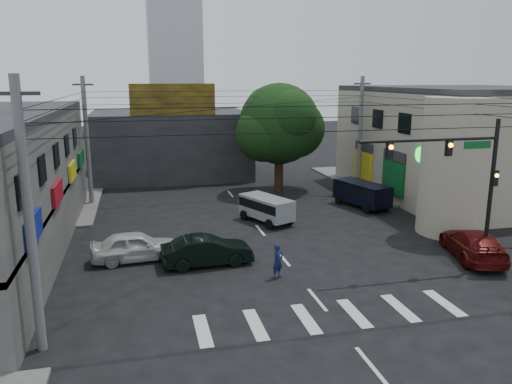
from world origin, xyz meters
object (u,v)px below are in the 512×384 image
object	(u,v)px
dark_sedan	(207,251)
traffic_officer	(278,261)
street_tree	(279,124)
navy_van	(362,195)
utility_pole_far_right	(360,134)
utility_pole_near_left	(29,220)
silver_minivan	(266,210)
utility_pole_far_left	(87,142)
traffic_gantry	(462,170)
white_compact	(136,246)
maroon_sedan	(473,244)

from	to	relation	value
dark_sedan	traffic_officer	bearing A→B (deg)	-132.12
street_tree	navy_van	world-z (taller)	street_tree
utility_pole_far_right	traffic_officer	bearing A→B (deg)	-125.04
utility_pole_near_left	traffic_officer	size ratio (longest dim) A/B	5.54
street_tree	utility_pole_near_left	size ratio (longest dim) A/B	0.95
silver_minivan	navy_van	distance (m)	7.88
street_tree	dark_sedan	size ratio (longest dim) A/B	1.92
utility_pole_far_left	navy_van	size ratio (longest dim) A/B	1.93
traffic_gantry	street_tree	bearing A→B (deg)	101.99
utility_pole_near_left	white_compact	size ratio (longest dim) A/B	2.02
white_compact	maroon_sedan	xyz separation A→B (m)	(16.82, -3.66, -0.01)
traffic_gantry	utility_pole_far_left	world-z (taller)	utility_pole_far_left
white_compact	silver_minivan	xyz separation A→B (m)	(8.15, 5.08, 0.07)
utility_pole_far_left	white_compact	size ratio (longest dim) A/B	2.02
traffic_gantry	traffic_officer	world-z (taller)	traffic_gantry
utility_pole_near_left	maroon_sedan	xyz separation A→B (m)	(19.96, 4.35, -3.85)
utility_pole_near_left	traffic_officer	distance (m)	11.05
maroon_sedan	navy_van	distance (m)	10.93
traffic_gantry	silver_minivan	xyz separation A→B (m)	(-7.03, 9.60, -4.00)
navy_van	maroon_sedan	bearing A→B (deg)	169.84
maroon_sedan	traffic_officer	bearing A→B (deg)	16.47
utility_pole_far_left	silver_minivan	world-z (taller)	utility_pole_far_left
silver_minivan	navy_van	size ratio (longest dim) A/B	0.87
utility_pole_far_right	maroon_sedan	xyz separation A→B (m)	(-1.04, -16.15, -3.85)
utility_pole_far_left	traffic_gantry	bearing A→B (deg)	-42.86
maroon_sedan	street_tree	bearing A→B (deg)	-57.02
traffic_gantry	dark_sedan	bearing A→B (deg)	165.47
utility_pole_far_left	silver_minivan	distance (m)	14.02
street_tree	maroon_sedan	size ratio (longest dim) A/B	1.57
maroon_sedan	silver_minivan	world-z (taller)	silver_minivan
utility_pole_far_right	utility_pole_far_left	bearing A→B (deg)	180.00
traffic_gantry	dark_sedan	xyz separation A→B (m)	(-11.74, 3.04, -4.09)
maroon_sedan	utility_pole_near_left	bearing A→B (deg)	27.61
utility_pole_far_right	white_compact	world-z (taller)	utility_pole_far_right
utility_pole_near_left	utility_pole_far_right	bearing A→B (deg)	44.31
traffic_officer	maroon_sedan	bearing A→B (deg)	-34.79
white_compact	silver_minivan	world-z (taller)	silver_minivan
utility_pole_near_left	utility_pole_far_right	distance (m)	29.35
white_compact	maroon_sedan	size ratio (longest dim) A/B	0.82
utility_pole_near_left	maroon_sedan	world-z (taller)	utility_pole_near_left
utility_pole_far_right	traffic_officer	size ratio (longest dim) A/B	5.54
white_compact	traffic_officer	bearing A→B (deg)	-125.29
white_compact	maroon_sedan	bearing A→B (deg)	-106.35
utility_pole_near_left	traffic_officer	bearing A→B (deg)	23.49
utility_pole_far_left	street_tree	bearing A→B (deg)	3.95
dark_sedan	silver_minivan	bearing A→B (deg)	-38.75
utility_pole_near_left	dark_sedan	world-z (taller)	utility_pole_near_left
street_tree	traffic_officer	size ratio (longest dim) A/B	5.24
traffic_gantry	silver_minivan	world-z (taller)	traffic_gantry
silver_minivan	traffic_officer	size ratio (longest dim) A/B	2.51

